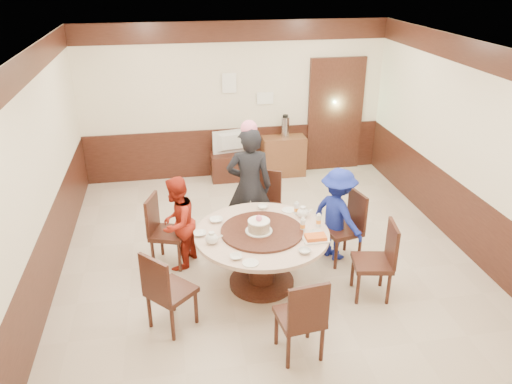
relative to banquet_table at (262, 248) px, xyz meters
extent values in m
plane|color=beige|center=(0.20, 0.65, -0.53)|extent=(6.00, 6.00, 0.00)
plane|color=white|center=(0.20, 0.65, 2.27)|extent=(6.00, 6.00, 0.00)
cube|color=beige|center=(0.20, 3.65, 0.87)|extent=(5.50, 0.04, 2.80)
cube|color=beige|center=(0.20, -2.35, 0.87)|extent=(5.50, 0.04, 2.80)
cube|color=beige|center=(-2.55, 0.65, 0.87)|extent=(0.04, 6.00, 2.80)
cube|color=beige|center=(2.95, 0.65, 0.87)|extent=(0.04, 6.00, 2.80)
cube|color=#361811|center=(0.20, 0.65, -0.08)|extent=(5.50, 6.00, 0.90)
cube|color=#361811|center=(0.20, 0.65, 2.09)|extent=(5.50, 6.00, 0.35)
cube|color=#361811|center=(2.10, 3.60, 0.52)|extent=(1.05, 0.08, 2.18)
cube|color=#8EDCA4|center=(2.10, 3.62, 0.52)|extent=(0.88, 0.02, 2.05)
cylinder|color=#361811|center=(0.00, 0.00, -0.50)|extent=(0.81, 0.81, 0.06)
cylinder|color=#361811|center=(0.00, 0.00, -0.18)|extent=(0.33, 0.33, 0.65)
cylinder|color=#CCA894|center=(0.00, 0.00, 0.19)|extent=(1.63, 1.63, 0.05)
cylinder|color=#361811|center=(0.00, 0.00, 0.23)|extent=(0.99, 0.99, 0.03)
cube|color=#361811|center=(1.17, 0.38, -0.08)|extent=(0.52, 0.52, 0.06)
cube|color=#361811|center=(1.37, 0.42, 0.19)|extent=(0.12, 0.42, 0.50)
cube|color=#361811|center=(1.17, 0.38, -0.32)|extent=(0.36, 0.36, 0.42)
cube|color=#361811|center=(0.25, 1.21, -0.08)|extent=(0.60, 0.60, 0.06)
cube|color=#361811|center=(0.35, 1.39, 0.19)|extent=(0.39, 0.23, 0.50)
cube|color=#361811|center=(0.25, 1.21, -0.32)|extent=(0.36, 0.36, 0.42)
cube|color=#361811|center=(-1.11, 0.70, -0.08)|extent=(0.56, 0.56, 0.06)
cube|color=#361811|center=(-1.31, 0.77, 0.19)|extent=(0.17, 0.41, 0.50)
cube|color=#361811|center=(-1.11, 0.70, -0.32)|extent=(0.36, 0.36, 0.42)
cube|color=#361811|center=(-1.11, -0.59, -0.08)|extent=(0.62, 0.62, 0.06)
cube|color=#361811|center=(-1.27, -0.73, 0.19)|extent=(0.31, 0.34, 0.50)
cube|color=#361811|center=(-1.11, -0.59, -0.32)|extent=(0.36, 0.36, 0.42)
cube|color=#361811|center=(0.15, -1.25, -0.08)|extent=(0.49, 0.49, 0.06)
cube|color=#361811|center=(0.17, -1.46, 0.19)|extent=(0.42, 0.09, 0.50)
cube|color=#361811|center=(0.15, -1.25, -0.32)|extent=(0.36, 0.36, 0.42)
cube|color=#361811|center=(1.25, -0.44, -0.08)|extent=(0.51, 0.51, 0.06)
cube|color=#361811|center=(1.46, -0.48, 0.19)|extent=(0.12, 0.42, 0.50)
cube|color=#361811|center=(1.25, -0.44, -0.32)|extent=(0.36, 0.36, 0.42)
imported|color=black|center=(0.03, 1.08, 0.33)|extent=(0.68, 0.49, 1.73)
imported|color=#A72516|center=(-1.00, 0.63, 0.10)|extent=(0.71, 0.77, 1.26)
imported|color=navy|center=(1.12, 0.47, 0.11)|extent=(0.81, 0.96, 1.29)
cylinder|color=white|center=(-0.04, -0.02, 0.25)|extent=(0.33, 0.33, 0.01)
cylinder|color=tan|center=(-0.04, -0.02, 0.32)|extent=(0.26, 0.26, 0.12)
cylinder|color=white|center=(-0.04, -0.02, 0.39)|extent=(0.26, 0.26, 0.01)
sphere|color=pink|center=(-0.04, -0.02, 0.42)|extent=(0.08, 0.08, 0.08)
ellipsoid|color=white|center=(-0.62, -0.15, 0.28)|extent=(0.17, 0.15, 0.13)
ellipsoid|color=white|center=(0.58, 0.29, 0.28)|extent=(0.17, 0.15, 0.13)
imported|color=white|center=(-0.51, 0.37, 0.24)|extent=(0.17, 0.17, 0.04)
imported|color=white|center=(0.38, -0.54, 0.24)|extent=(0.14, 0.14, 0.04)
imported|color=white|center=(-0.39, -0.52, 0.23)|extent=(0.14, 0.14, 0.03)
imported|color=white|center=(0.62, -0.18, 0.24)|extent=(0.14, 0.14, 0.04)
imported|color=white|center=(-0.74, 0.06, 0.24)|extent=(0.15, 0.15, 0.04)
imported|color=white|center=(0.13, 0.62, 0.24)|extent=(0.14, 0.14, 0.04)
cylinder|color=white|center=(-0.25, -0.65, 0.22)|extent=(0.18, 0.18, 0.01)
cylinder|color=white|center=(0.45, 0.50, 0.22)|extent=(0.18, 0.18, 0.01)
cube|color=white|center=(0.58, -0.30, 0.23)|extent=(0.30, 0.20, 0.02)
cube|color=#DC5819|center=(0.58, -0.30, 0.26)|extent=(0.24, 0.15, 0.04)
cylinder|color=white|center=(0.49, -0.06, 0.30)|extent=(0.06, 0.06, 0.16)
cylinder|color=white|center=(0.71, 0.01, 0.30)|extent=(0.06, 0.06, 0.16)
cylinder|color=white|center=(0.52, 0.38, 0.30)|extent=(0.06, 0.06, 0.16)
cube|color=#361811|center=(0.13, 3.40, -0.28)|extent=(0.85, 0.45, 0.50)
imported|color=gray|center=(0.13, 3.40, 0.18)|extent=(0.75, 0.24, 0.43)
cube|color=brown|center=(1.07, 3.43, -0.16)|extent=(0.80, 0.40, 0.75)
cylinder|color=silver|center=(1.09, 3.43, 0.41)|extent=(0.15, 0.15, 0.38)
cube|color=white|center=(0.10, 3.61, 1.22)|extent=(0.25, 0.00, 0.35)
cube|color=white|center=(0.75, 3.61, 0.92)|extent=(0.30, 0.00, 0.22)
camera|label=1|loc=(-1.00, -5.14, 3.18)|focal=35.00mm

